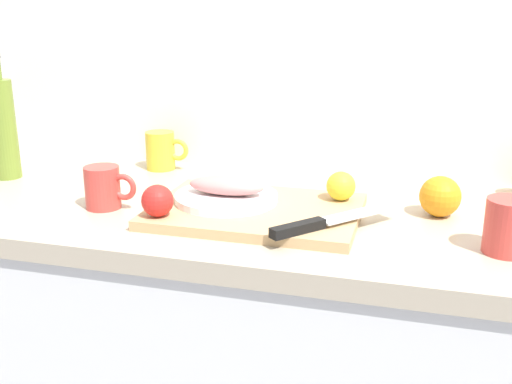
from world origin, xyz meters
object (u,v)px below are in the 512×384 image
(lemon_0, at_px, (341,186))
(coffee_mug_0, at_px, (510,226))
(cutting_board, at_px, (256,211))
(coffee_mug_1, at_px, (104,187))
(fish_fillet, at_px, (226,186))
(white_plate, at_px, (226,198))
(coffee_mug_2, at_px, (161,150))
(chef_knife, at_px, (321,223))
(olive_oil_bottle, at_px, (2,127))

(lemon_0, distance_m, coffee_mug_0, 0.34)
(cutting_board, xyz_separation_m, coffee_mug_1, (-0.32, -0.03, 0.03))
(cutting_board, height_order, fish_fillet, fish_fillet)
(lemon_0, xyz_separation_m, coffee_mug_1, (-0.47, -0.12, -0.01))
(white_plate, bearing_deg, fish_fillet, 180.00)
(coffee_mug_0, relative_size, coffee_mug_2, 1.04)
(cutting_board, height_order, coffee_mug_0, coffee_mug_0)
(white_plate, height_order, coffee_mug_0, coffee_mug_0)
(coffee_mug_0, bearing_deg, fish_fillet, 171.04)
(lemon_0, bearing_deg, chef_knife, -93.55)
(coffee_mug_0, height_order, coffee_mug_2, coffee_mug_2)
(chef_knife, relative_size, olive_oil_bottle, 0.79)
(cutting_board, xyz_separation_m, fish_fillet, (-0.07, 0.02, 0.04))
(white_plate, distance_m, lemon_0, 0.24)
(olive_oil_bottle, distance_m, coffee_mug_0, 1.14)
(lemon_0, distance_m, coffee_mug_2, 0.52)
(white_plate, height_order, chef_knife, chef_knife)
(white_plate, relative_size, olive_oil_bottle, 0.69)
(coffee_mug_0, height_order, coffee_mug_1, coffee_mug_0)
(coffee_mug_1, bearing_deg, fish_fillet, 11.72)
(chef_knife, xyz_separation_m, olive_oil_bottle, (-0.81, 0.19, 0.10))
(lemon_0, relative_size, coffee_mug_1, 0.53)
(white_plate, xyz_separation_m, coffee_mug_1, (-0.25, -0.05, 0.02))
(lemon_0, bearing_deg, fish_fillet, -162.49)
(coffee_mug_0, bearing_deg, lemon_0, 153.27)
(white_plate, xyz_separation_m, coffee_mug_0, (0.53, -0.08, 0.02))
(coffee_mug_0, distance_m, coffee_mug_1, 0.78)
(olive_oil_bottle, bearing_deg, fish_fillet, -9.01)
(white_plate, height_order, coffee_mug_1, coffee_mug_1)
(cutting_board, distance_m, coffee_mug_1, 0.32)
(cutting_board, distance_m, coffee_mug_0, 0.47)
(olive_oil_bottle, relative_size, coffee_mug_0, 2.58)
(lemon_0, relative_size, olive_oil_bottle, 0.20)
(fish_fillet, distance_m, chef_knife, 0.24)
(fish_fillet, relative_size, olive_oil_bottle, 0.52)
(olive_oil_bottle, height_order, coffee_mug_2, olive_oil_bottle)
(cutting_board, distance_m, fish_fillet, 0.08)
(fish_fillet, xyz_separation_m, lemon_0, (0.22, 0.07, -0.00))
(olive_oil_bottle, height_order, coffee_mug_1, olive_oil_bottle)
(lemon_0, bearing_deg, coffee_mug_1, -165.50)
(chef_knife, distance_m, coffee_mug_1, 0.46)
(coffee_mug_1, bearing_deg, olive_oil_bottle, 157.15)
(white_plate, relative_size, fish_fillet, 1.33)
(coffee_mug_2, bearing_deg, olive_oil_bottle, -152.10)
(white_plate, height_order, fish_fillet, fish_fillet)
(white_plate, xyz_separation_m, lemon_0, (0.22, 0.07, 0.02))
(fish_fillet, height_order, lemon_0, lemon_0)
(cutting_board, xyz_separation_m, white_plate, (-0.07, 0.02, 0.02))
(fish_fillet, xyz_separation_m, coffee_mug_2, (-0.26, 0.27, -0.00))
(cutting_board, relative_size, fish_fillet, 2.60)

